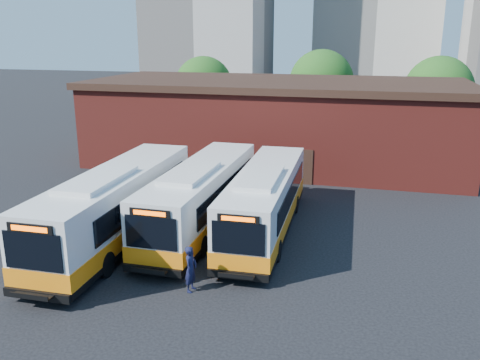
% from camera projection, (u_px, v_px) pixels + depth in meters
% --- Properties ---
extents(ground, '(220.00, 220.00, 0.00)m').
position_uv_depth(ground, '(192.00, 267.00, 22.14)').
color(ground, black).
extents(bus_midwest, '(3.02, 13.62, 3.69)m').
position_uv_depth(bus_midwest, '(117.00, 208.00, 24.58)').
color(bus_midwest, silver).
rests_on(bus_midwest, ground).
extents(bus_mideast, '(2.80, 12.88, 3.50)m').
position_uv_depth(bus_mideast, '(201.00, 199.00, 26.26)').
color(bus_mideast, silver).
rests_on(bus_mideast, ground).
extents(bus_east, '(2.90, 12.53, 3.39)m').
position_uv_depth(bus_east, '(265.00, 203.00, 25.75)').
color(bus_east, silver).
rests_on(bus_east, ground).
extents(transit_worker, '(0.50, 0.72, 1.88)m').
position_uv_depth(transit_worker, '(191.00, 269.00, 19.90)').
color(transit_worker, '#121434').
rests_on(transit_worker, ground).
extents(depot_building, '(28.60, 12.60, 6.40)m').
position_uv_depth(depot_building, '(277.00, 121.00, 39.84)').
color(depot_building, maroon).
rests_on(depot_building, ground).
extents(tree_west, '(6.00, 6.00, 7.65)m').
position_uv_depth(tree_west, '(204.00, 85.00, 53.03)').
color(tree_west, '#382314').
rests_on(tree_west, ground).
extents(tree_mid, '(6.56, 6.56, 8.36)m').
position_uv_depth(tree_mid, '(321.00, 82.00, 51.89)').
color(tree_mid, '#382314').
rests_on(tree_mid, ground).
extents(tree_east, '(6.24, 6.24, 7.96)m').
position_uv_depth(tree_east, '(438.00, 90.00, 46.52)').
color(tree_east, '#382314').
rests_on(tree_east, ground).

